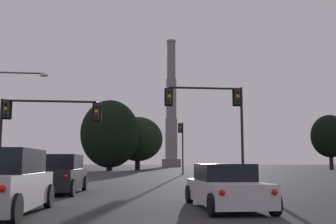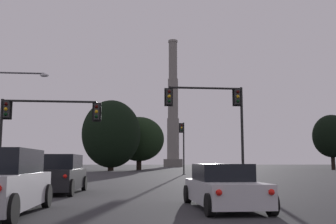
# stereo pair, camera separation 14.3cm
# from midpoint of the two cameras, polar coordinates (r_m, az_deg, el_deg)

# --- Properties ---
(suv_left_lane_front) EXTENTS (2.31, 4.98, 1.86)m
(suv_left_lane_front) POSITION_cam_midpoint_polar(r_m,az_deg,el_deg) (19.93, -15.66, -8.73)
(suv_left_lane_front) COLOR black
(suv_left_lane_front) RESTS_ON ground_plane
(sedan_right_lane_second) EXTENTS (2.00, 4.71, 1.43)m
(sedan_right_lane_second) POSITION_cam_midpoint_polar(r_m,az_deg,el_deg) (13.15, 8.02, -10.77)
(sedan_right_lane_second) COLOR silver
(sedan_right_lane_second) RESTS_ON ground_plane
(suv_left_lane_second) EXTENTS (2.18, 4.93, 1.86)m
(suv_left_lane_second) POSITION_cam_midpoint_polar(r_m,az_deg,el_deg) (12.19, -23.34, -9.44)
(suv_left_lane_second) COLOR silver
(suv_left_lane_second) RESTS_ON ground_plane
(traffic_light_far_right) EXTENTS (0.78, 0.50, 6.57)m
(traffic_light_far_right) POSITION_cam_midpoint_polar(r_m,az_deg,el_deg) (50.21, 1.93, -4.14)
(traffic_light_far_right) COLOR black
(traffic_light_far_right) RESTS_ON ground_plane
(traffic_light_overhead_right) EXTENTS (5.49, 0.50, 6.61)m
(traffic_light_overhead_right) POSITION_cam_midpoint_polar(r_m,az_deg,el_deg) (26.85, 6.99, 0.35)
(traffic_light_overhead_right) COLOR black
(traffic_light_overhead_right) RESTS_ON ground_plane
(traffic_light_overhead_left) EXTENTS (6.41, 0.50, 5.48)m
(traffic_light_overhead_left) POSITION_cam_midpoint_polar(r_m,az_deg,el_deg) (26.35, -18.72, -0.95)
(traffic_light_overhead_left) COLOR black
(traffic_light_overhead_left) RESTS_ON ground_plane
(street_lamp) EXTENTS (3.75, 0.36, 8.10)m
(street_lamp) POSITION_cam_midpoint_polar(r_m,az_deg,el_deg) (30.47, -22.86, -0.01)
(street_lamp) COLOR #56565B
(street_lamp) RESTS_ON ground_plane
(smokestack) EXTENTS (6.64, 6.64, 45.03)m
(smokestack) POSITION_cam_midpoint_polar(r_m,az_deg,el_deg) (137.48, 0.46, -0.59)
(smokestack) COLOR slate
(smokestack) RESTS_ON ground_plane
(treeline_far_right) EXTENTS (7.93, 7.14, 11.39)m
(treeline_far_right) POSITION_cam_midpoint_polar(r_m,az_deg,el_deg) (88.43, 22.41, -3.26)
(treeline_far_right) COLOR black
(treeline_far_right) RESTS_ON ground_plane
(treeline_far_left) EXTENTS (10.07, 9.07, 10.66)m
(treeline_far_left) POSITION_cam_midpoint_polar(r_m,az_deg,el_deg) (79.38, -4.46, -3.93)
(treeline_far_left) COLOR black
(treeline_far_left) RESTS_ON ground_plane
(treeline_right_mid) EXTENTS (10.65, 9.58, 12.87)m
(treeline_right_mid) POSITION_cam_midpoint_polar(r_m,az_deg,el_deg) (72.44, -8.48, -3.14)
(treeline_right_mid) COLOR black
(treeline_right_mid) RESTS_ON ground_plane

